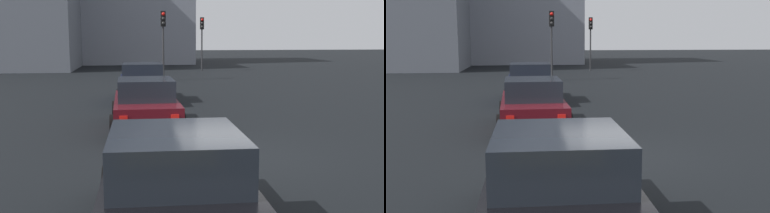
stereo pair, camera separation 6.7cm
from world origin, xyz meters
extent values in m
cube|color=black|center=(0.00, 0.00, -0.10)|extent=(160.00, 160.00, 0.20)
cube|color=#141E4C|center=(8.97, 1.81, 0.59)|extent=(4.35, 1.80, 0.67)
cube|color=#1E232B|center=(8.76, 1.80, 1.24)|extent=(1.96, 1.58, 0.63)
cylinder|color=black|center=(10.33, 0.92, 0.32)|extent=(0.64, 0.22, 0.64)
cylinder|color=black|center=(10.32, 2.70, 0.32)|extent=(0.64, 0.22, 0.64)
cylinder|color=black|center=(7.63, 0.91, 0.32)|extent=(0.64, 0.22, 0.64)
cylinder|color=black|center=(7.62, 2.69, 0.32)|extent=(0.64, 0.22, 0.64)
cube|color=red|center=(6.79, 1.15, 0.72)|extent=(0.03, 0.20, 0.11)
cube|color=red|center=(6.78, 2.44, 0.72)|extent=(0.03, 0.20, 0.11)
cube|color=#510F16|center=(3.24, 1.84, 0.57)|extent=(4.09, 1.79, 0.61)
cube|color=#1E232B|center=(3.04, 1.84, 1.16)|extent=(1.85, 1.55, 0.57)
cylinder|color=black|center=(4.51, 0.99, 0.32)|extent=(0.64, 0.23, 0.64)
cylinder|color=black|center=(4.49, 2.72, 0.32)|extent=(0.64, 0.23, 0.64)
cylinder|color=black|center=(1.99, 0.96, 0.32)|extent=(0.64, 0.23, 0.64)
cylinder|color=black|center=(1.97, 2.68, 0.32)|extent=(0.64, 0.23, 0.64)
cube|color=red|center=(1.20, 1.19, 0.68)|extent=(0.03, 0.20, 0.11)
cube|color=red|center=(1.18, 2.43, 0.68)|extent=(0.03, 0.20, 0.11)
cube|color=black|center=(-4.05, 1.69, 0.57)|extent=(4.14, 1.89, 0.62)
cube|color=#1E232B|center=(-4.26, 1.70, 1.17)|extent=(1.88, 1.63, 0.58)
cylinder|color=black|center=(-2.80, 0.76, 0.32)|extent=(0.64, 0.23, 0.64)
cylinder|color=black|center=(-2.76, 2.57, 0.32)|extent=(0.64, 0.23, 0.64)
cylinder|color=#2D2D30|center=(17.58, 0.33, 1.60)|extent=(0.11, 0.11, 3.21)
cube|color=black|center=(17.52, 0.32, 3.66)|extent=(0.22, 0.29, 0.90)
sphere|color=red|center=(17.41, 0.32, 3.93)|extent=(0.20, 0.20, 0.20)
sphere|color=black|center=(17.41, 0.32, 3.66)|extent=(0.20, 0.20, 0.20)
sphere|color=black|center=(17.41, 0.32, 3.39)|extent=(0.20, 0.20, 0.20)
cylinder|color=#2D2D30|center=(25.03, -3.15, 1.58)|extent=(0.11, 0.11, 3.17)
cube|color=black|center=(24.97, -3.15, 3.62)|extent=(0.20, 0.28, 0.90)
sphere|color=red|center=(24.86, -3.15, 3.89)|extent=(0.20, 0.20, 0.20)
sphere|color=black|center=(24.86, -3.15, 3.62)|extent=(0.20, 0.20, 0.20)
sphere|color=black|center=(24.86, -3.15, 3.35)|extent=(0.20, 0.20, 0.20)
camera|label=1|loc=(-9.62, 2.20, 2.60)|focal=42.44mm
camera|label=2|loc=(-9.63, 2.14, 2.60)|focal=42.44mm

